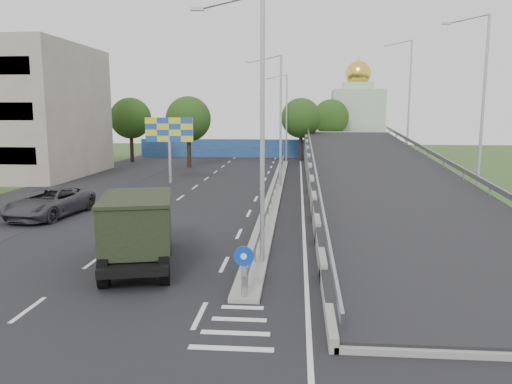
# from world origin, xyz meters

# --- Properties ---
(ground) EXTENTS (160.00, 160.00, 0.00)m
(ground) POSITION_xyz_m (0.00, 0.00, 0.00)
(ground) COLOR #2D4C1E
(ground) RESTS_ON ground
(road_surface) EXTENTS (26.00, 90.00, 0.04)m
(road_surface) POSITION_xyz_m (-3.00, 20.00, 0.00)
(road_surface) COLOR black
(road_surface) RESTS_ON ground
(parking_strip) EXTENTS (8.00, 90.00, 0.05)m
(parking_strip) POSITION_xyz_m (-16.00, 20.00, 0.00)
(parking_strip) COLOR black
(parking_strip) RESTS_ON ground
(median) EXTENTS (1.00, 44.00, 0.20)m
(median) POSITION_xyz_m (0.00, 24.00, 0.10)
(median) COLOR gray
(median) RESTS_ON ground
(overpass_ramp) EXTENTS (10.00, 50.00, 3.50)m
(overpass_ramp) POSITION_xyz_m (7.50, 24.00, 1.75)
(overpass_ramp) COLOR gray
(overpass_ramp) RESTS_ON ground
(median_guardrail) EXTENTS (0.09, 44.00, 0.71)m
(median_guardrail) POSITION_xyz_m (0.00, 24.00, 0.75)
(median_guardrail) COLOR gray
(median_guardrail) RESTS_ON median
(sign_bollard) EXTENTS (0.64, 0.23, 1.67)m
(sign_bollard) POSITION_xyz_m (0.00, 2.17, 1.03)
(sign_bollard) COLOR black
(sign_bollard) RESTS_ON median
(lamp_post_near) EXTENTS (2.74, 0.18, 10.08)m
(lamp_post_near) POSITION_xyz_m (0.11, 6.00, 5.81)
(lamp_post_near) COLOR #B2B5B7
(lamp_post_near) RESTS_ON median
(lamp_post_mid) EXTENTS (2.74, 0.18, 10.08)m
(lamp_post_mid) POSITION_xyz_m (0.11, 26.00, 5.81)
(lamp_post_mid) COLOR #B2B5B7
(lamp_post_mid) RESTS_ON median
(lamp_post_far) EXTENTS (2.74, 0.18, 10.08)m
(lamp_post_far) POSITION_xyz_m (0.11, 46.00, 5.81)
(lamp_post_far) COLOR #B2B5B7
(lamp_post_far) RESTS_ON median
(blue_wall) EXTENTS (30.00, 0.50, 2.40)m
(blue_wall) POSITION_xyz_m (-4.00, 52.00, 1.20)
(blue_wall) COLOR navy
(blue_wall) RESTS_ON ground
(church) EXTENTS (7.00, 7.00, 13.80)m
(church) POSITION_xyz_m (10.00, 60.00, 5.31)
(church) COLOR #B2CCAD
(church) RESTS_ON ground
(billboard) EXTENTS (4.00, 0.24, 5.50)m
(billboard) POSITION_xyz_m (-9.00, 28.00, 4.19)
(billboard) COLOR #B2B5B7
(billboard) RESTS_ON ground
(tree_left_mid) EXTENTS (4.80, 4.80, 7.60)m
(tree_left_mid) POSITION_xyz_m (-10.00, 40.00, 5.18)
(tree_left_mid) COLOR black
(tree_left_mid) RESTS_ON ground
(tree_median_far) EXTENTS (4.80, 4.80, 7.60)m
(tree_median_far) POSITION_xyz_m (2.00, 48.00, 5.18)
(tree_median_far) COLOR black
(tree_median_far) RESTS_ON ground
(tree_left_far) EXTENTS (4.80, 4.80, 7.60)m
(tree_left_far) POSITION_xyz_m (-18.00, 45.00, 5.18)
(tree_left_far) COLOR black
(tree_left_far) RESTS_ON ground
(tree_ramp_far) EXTENTS (4.80, 4.80, 7.60)m
(tree_ramp_far) POSITION_xyz_m (6.00, 55.00, 5.18)
(tree_ramp_far) COLOR black
(tree_ramp_far) RESTS_ON ground
(dump_truck) EXTENTS (3.84, 6.90, 2.88)m
(dump_truck) POSITION_xyz_m (-4.55, 5.84, 1.59)
(dump_truck) COLOR black
(dump_truck) RESTS_ON ground
(parked_car_c) EXTENTS (3.51, 6.32, 1.67)m
(parked_car_c) POSITION_xyz_m (-12.53, 14.27, 0.84)
(parked_car_c) COLOR #3E3C42
(parked_car_c) RESTS_ON ground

